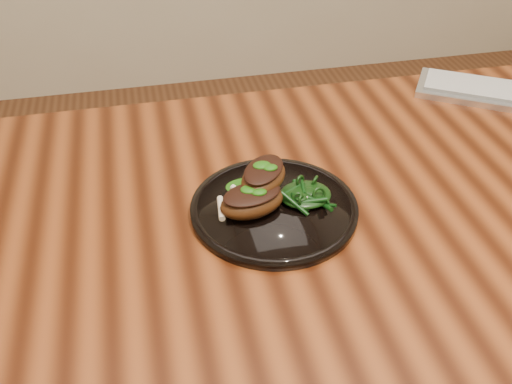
% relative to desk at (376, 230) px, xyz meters
% --- Properties ---
extents(desk, '(1.60, 0.80, 0.75)m').
position_rel_desk_xyz_m(desk, '(0.00, 0.00, 0.00)').
color(desk, '#361406').
rests_on(desk, ground).
extents(plate, '(0.27, 0.27, 0.02)m').
position_rel_desk_xyz_m(plate, '(-0.19, -0.01, 0.09)').
color(plate, black).
rests_on(plate, desk).
extents(lamb_chop_front, '(0.12, 0.09, 0.05)m').
position_rel_desk_xyz_m(lamb_chop_front, '(-0.23, -0.02, 0.12)').
color(lamb_chop_front, '#49240E').
rests_on(lamb_chop_front, plate).
extents(lamb_chop_back, '(0.11, 0.12, 0.04)m').
position_rel_desk_xyz_m(lamb_chop_back, '(-0.20, 0.01, 0.14)').
color(lamb_chop_back, '#49240E').
rests_on(lamb_chop_back, plate).
extents(herb_smear, '(0.07, 0.05, 0.00)m').
position_rel_desk_xyz_m(herb_smear, '(-0.22, 0.04, 0.10)').
color(herb_smear, '#114807').
rests_on(herb_smear, plate).
extents(greens_heap, '(0.08, 0.08, 0.03)m').
position_rel_desk_xyz_m(greens_heap, '(-0.14, -0.01, 0.11)').
color(greens_heap, black).
rests_on(greens_heap, plate).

